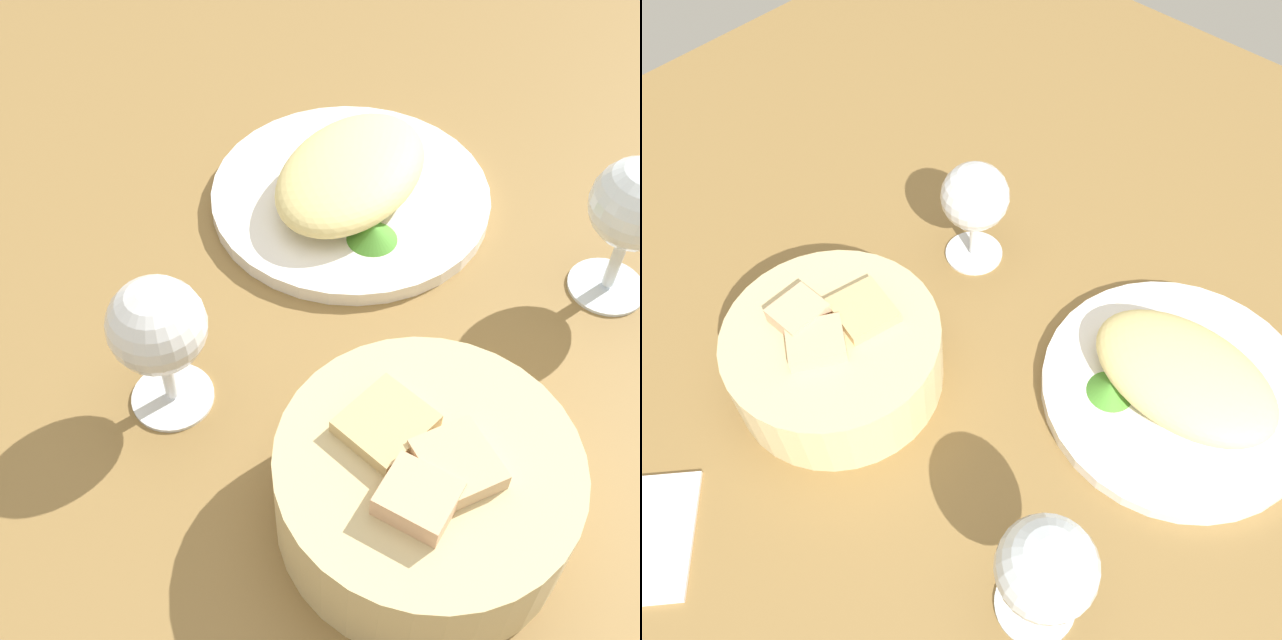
{
  "view_description": "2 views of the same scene",
  "coord_description": "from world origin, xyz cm",
  "views": [
    {
      "loc": [
        39.84,
        14.63,
        53.75
      ],
      "look_at": [
        3.82,
        -7.9,
        3.01
      ],
      "focal_mm": 48.12,
      "sensor_mm": 36.0,
      "label": 1
    },
    {
      "loc": [
        -19.41,
        23.54,
        57.43
      ],
      "look_at": [
        6.89,
        -4.83,
        4.22
      ],
      "focal_mm": 38.83,
      "sensor_mm": 36.0,
      "label": 2
    }
  ],
  "objects": [
    {
      "name": "ground_plane",
      "position": [
        0.0,
        0.0,
        -1.0
      ],
      "size": [
        140.0,
        140.0,
        2.0
      ],
      "primitive_type": "cube",
      "color": "olive"
    },
    {
      "name": "plate",
      "position": [
        -11.86,
        -14.41,
        0.7
      ],
      "size": [
        25.49,
        25.49,
        1.4
      ],
      "primitive_type": "cylinder",
      "color": "white",
      "rests_on": "ground_plane"
    },
    {
      "name": "omelette",
      "position": [
        -11.86,
        -14.41,
        3.55
      ],
      "size": [
        18.0,
        11.98,
        4.3
      ],
      "primitive_type": "ellipsoid",
      "rotation": [
        0.0,
        0.0,
        0.02
      ],
      "color": "#E2CE82",
      "rests_on": "plate"
    },
    {
      "name": "lettuce_garnish",
      "position": [
        -7.46,
        -9.65,
        2.24
      ],
      "size": [
        4.46,
        4.46,
        1.69
      ],
      "primitive_type": "cone",
      "color": "#458B2C",
      "rests_on": "plate"
    },
    {
      "name": "bread_basket",
      "position": [
        12.95,
        5.74,
        3.92
      ],
      "size": [
        19.72,
        19.72,
        9.06
      ],
      "color": "#CBB480",
      "rests_on": "ground_plane"
    },
    {
      "name": "wine_glass_near",
      "position": [
        14.16,
        -14.6,
        8.06
      ],
      "size": [
        7.04,
        7.04,
        12.17
      ],
      "color": "silver",
      "rests_on": "ground_plane"
    },
    {
      "name": "wine_glass_far",
      "position": [
        -14.14,
        9.36,
        8.89
      ],
      "size": [
        7.32,
        7.32,
        13.18
      ],
      "color": "silver",
      "rests_on": "ground_plane"
    }
  ]
}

